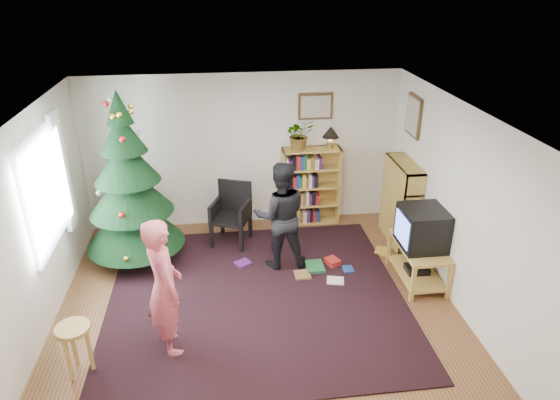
{
  "coord_description": "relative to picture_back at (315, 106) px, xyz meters",
  "views": [
    {
      "loc": [
        -0.38,
        -5.08,
        3.92
      ],
      "look_at": [
        0.39,
        0.91,
        1.1
      ],
      "focal_mm": 32.0,
      "sensor_mm": 36.0,
      "label": 1
    }
  ],
  "objects": [
    {
      "name": "wall_front",
      "position": [
        -1.15,
        -4.97,
        -0.7
      ],
      "size": [
        5.0,
        0.02,
        2.5
      ],
      "primitive_type": "cube",
      "color": "silver",
      "rests_on": "floor"
    },
    {
      "name": "person_by_chair",
      "position": [
        -0.73,
        -1.42,
        -1.16
      ],
      "size": [
        0.79,
        0.62,
        1.58
      ],
      "primitive_type": "imported",
      "rotation": [
        0.0,
        0.0,
        3.11
      ],
      "color": "black",
      "rests_on": "rug"
    },
    {
      "name": "floor",
      "position": [
        -1.15,
        -2.48,
        -1.95
      ],
      "size": [
        5.0,
        5.0,
        0.0
      ],
      "primitive_type": "plane",
      "color": "brown",
      "rests_on": "ground"
    },
    {
      "name": "wall_left",
      "position": [
        -3.65,
        -2.48,
        -0.7
      ],
      "size": [
        0.02,
        5.0,
        2.5
      ],
      "primitive_type": "cube",
      "color": "silver",
      "rests_on": "floor"
    },
    {
      "name": "person_standing",
      "position": [
        -2.2,
        -2.99,
        -1.14
      ],
      "size": [
        0.58,
        0.69,
        1.63
      ],
      "primitive_type": "imported",
      "rotation": [
        0.0,
        0.0,
        1.94
      ],
      "color": "#C8505D",
      "rests_on": "rug"
    },
    {
      "name": "wall_back",
      "position": [
        -1.15,
        0.02,
        -0.7
      ],
      "size": [
        5.0,
        0.02,
        2.5
      ],
      "primitive_type": "cube",
      "color": "silver",
      "rests_on": "floor"
    },
    {
      "name": "christmas_tree",
      "position": [
        -2.8,
        -1.01,
        -0.9
      ],
      "size": [
        1.39,
        1.39,
        2.52
      ],
      "rotation": [
        0.0,
        0.0,
        0.21
      ],
      "color": "#3F2816",
      "rests_on": "rug"
    },
    {
      "name": "potted_plant",
      "position": [
        -0.27,
        -0.14,
        -0.4
      ],
      "size": [
        0.52,
        0.47,
        0.49
      ],
      "primitive_type": "imported",
      "rotation": [
        0.0,
        0.0,
        0.22
      ],
      "color": "gray",
      "rests_on": "bookshelf_back"
    },
    {
      "name": "curtain",
      "position": [
        -3.58,
        -1.18,
        -0.45
      ],
      "size": [
        0.06,
        0.35,
        1.6
      ],
      "primitive_type": "cube",
      "color": "white",
      "rests_on": "wall_left"
    },
    {
      "name": "crt_tv",
      "position": [
        1.07,
        -2.06,
        -1.13
      ],
      "size": [
        0.57,
        0.61,
        0.53
      ],
      "color": "black",
      "rests_on": "tv_stand"
    },
    {
      "name": "tv_stand",
      "position": [
        1.07,
        -2.06,
        -1.62
      ],
      "size": [
        0.55,
        0.99,
        0.55
      ],
      "color": "#B99342",
      "rests_on": "floor"
    },
    {
      "name": "picture_back",
      "position": [
        0.0,
        0.0,
        0.0
      ],
      "size": [
        0.55,
        0.03,
        0.42
      ],
      "color": "#4C3319",
      "rests_on": "wall_back"
    },
    {
      "name": "rug",
      "position": [
        -1.15,
        -2.17,
        -1.94
      ],
      "size": [
        3.8,
        3.6,
        0.02
      ],
      "primitive_type": "cube",
      "color": "black",
      "rests_on": "floor"
    },
    {
      "name": "table_lamp",
      "position": [
        0.23,
        -0.14,
        -0.41
      ],
      "size": [
        0.27,
        0.27,
        0.36
      ],
      "color": "#A57F33",
      "rests_on": "bookshelf_back"
    },
    {
      "name": "bookshelf_back",
      "position": [
        -0.07,
        -0.14,
        -1.29
      ],
      "size": [
        0.95,
        0.3,
        1.3
      ],
      "color": "#B99342",
      "rests_on": "floor"
    },
    {
      "name": "picture_right",
      "position": [
        1.33,
        -0.73,
        0.0
      ],
      "size": [
        0.03,
        0.5,
        0.6
      ],
      "color": "#4C3319",
      "rests_on": "wall_right"
    },
    {
      "name": "floor_clutter",
      "position": [
        -0.14,
        -1.62,
        -1.91
      ],
      "size": [
        2.32,
        0.88,
        0.08
      ],
      "color": "#A51E19",
      "rests_on": "rug"
    },
    {
      "name": "wall_right",
      "position": [
        1.35,
        -2.48,
        -0.7
      ],
      "size": [
        0.02,
        5.0,
        2.5
      ],
      "primitive_type": "cube",
      "color": "silver",
      "rests_on": "floor"
    },
    {
      "name": "ceiling",
      "position": [
        -1.15,
        -2.48,
        0.55
      ],
      "size": [
        5.0,
        5.0,
        0.0
      ],
      "primitive_type": "plane",
      "rotation": [
        3.14,
        0.0,
        0.0
      ],
      "color": "white",
      "rests_on": "wall_back"
    },
    {
      "name": "stool",
      "position": [
        -3.12,
        -3.26,
        -1.49
      ],
      "size": [
        0.36,
        0.36,
        0.59
      ],
      "color": "#B99342",
      "rests_on": "floor"
    },
    {
      "name": "armchair",
      "position": [
        -1.41,
        -0.61,
        -1.43
      ],
      "size": [
        0.69,
        0.7,
        0.97
      ],
      "rotation": [
        0.0,
        0.0,
        -0.37
      ],
      "color": "black",
      "rests_on": "rug"
    },
    {
      "name": "bookshelf_right",
      "position": [
        1.19,
        -0.93,
        -1.29
      ],
      "size": [
        0.3,
        0.95,
        1.3
      ],
      "rotation": [
        0.0,
        0.0,
        1.57
      ],
      "color": "#B99342",
      "rests_on": "floor"
    },
    {
      "name": "window_pane",
      "position": [
        -3.62,
        -1.88,
        -0.45
      ],
      "size": [
        0.04,
        1.2,
        1.4
      ],
      "primitive_type": "cube",
      "color": "silver",
      "rests_on": "wall_left"
    }
  ]
}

